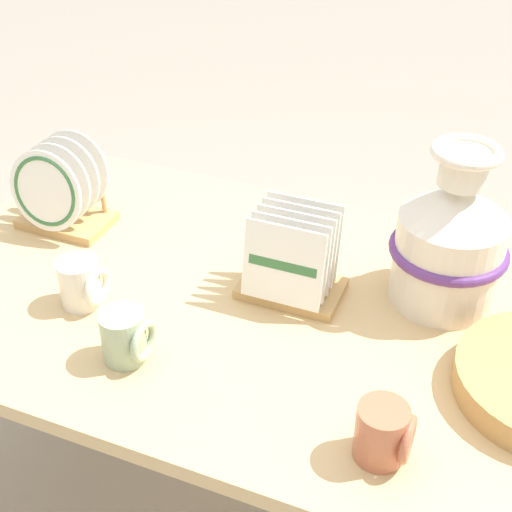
% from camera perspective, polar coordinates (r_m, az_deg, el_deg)
% --- Properties ---
extents(display_table, '(1.49, 0.89, 0.74)m').
position_cam_1_polar(display_table, '(1.54, -0.00, -5.69)').
color(display_table, tan).
rests_on(display_table, ground_plane).
extents(ceramic_vase, '(0.24, 0.24, 0.35)m').
position_cam_1_polar(ceramic_vase, '(1.47, 15.29, 1.27)').
color(ceramic_vase, silver).
rests_on(ceramic_vase, display_table).
extents(dish_rack_round_plates, '(0.21, 0.16, 0.22)m').
position_cam_1_polar(dish_rack_round_plates, '(1.75, -15.38, 4.72)').
color(dish_rack_round_plates, tan).
rests_on(dish_rack_round_plates, display_table).
extents(dish_rack_square_plates, '(0.21, 0.15, 0.19)m').
position_cam_1_polar(dish_rack_square_plates, '(1.47, 2.91, -0.75)').
color(dish_rack_square_plates, tan).
rests_on(dish_rack_square_plates, display_table).
extents(mug_terracotta_glaze, '(0.09, 0.08, 0.10)m').
position_cam_1_polar(mug_terracotta_glaze, '(1.18, 10.22, -13.79)').
color(mug_terracotta_glaze, '#B76647').
rests_on(mug_terracotta_glaze, display_table).
extents(mug_cream_glaze, '(0.09, 0.08, 0.10)m').
position_cam_1_polar(mug_cream_glaze, '(1.49, -13.75, -2.12)').
color(mug_cream_glaze, silver).
rests_on(mug_cream_glaze, display_table).
extents(mug_sage_glaze, '(0.09, 0.08, 0.10)m').
position_cam_1_polar(mug_sage_glaze, '(1.35, -10.36, -6.38)').
color(mug_sage_glaze, '#9EB28E').
rests_on(mug_sage_glaze, display_table).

